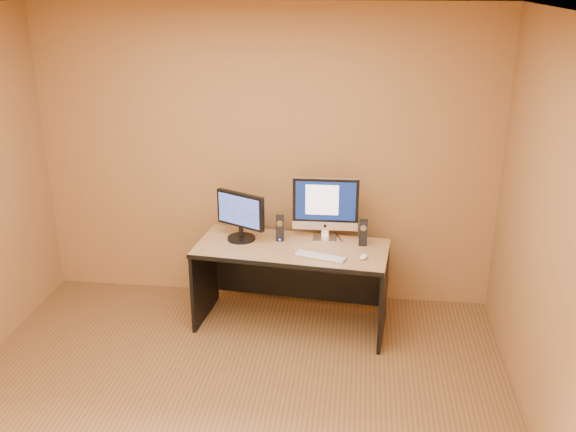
{
  "coord_description": "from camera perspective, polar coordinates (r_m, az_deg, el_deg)",
  "views": [
    {
      "loc": [
        0.82,
        -3.31,
        2.8
      ],
      "look_at": [
        0.28,
        1.34,
        1.02
      ],
      "focal_mm": 40.0,
      "sensor_mm": 36.0,
      "label": 1
    }
  ],
  "objects": [
    {
      "name": "ceiling",
      "position": [
        3.41,
        -7.59,
        17.28
      ],
      "size": [
        4.0,
        4.0,
        0.0
      ],
      "primitive_type": "plane",
      "color": "white",
      "rests_on": "walls"
    },
    {
      "name": "imac",
      "position": [
        5.28,
        3.34,
        0.67
      ],
      "size": [
        0.56,
        0.22,
        0.53
      ],
      "primitive_type": null,
      "rotation": [
        0.0,
        0.0,
        0.02
      ],
      "color": "silver",
      "rests_on": "desk"
    },
    {
      "name": "desk",
      "position": [
        5.36,
        0.31,
        -6.28
      ],
      "size": [
        1.61,
        0.83,
        0.72
      ],
      "primitive_type": null,
      "rotation": [
        0.0,
        0.0,
        -0.1
      ],
      "color": "tan",
      "rests_on": "ground"
    },
    {
      "name": "speaker_right",
      "position": [
        5.24,
        6.7,
        -1.47
      ],
      "size": [
        0.07,
        0.07,
        0.21
      ],
      "primitive_type": null,
      "rotation": [
        0.0,
        0.0,
        0.01
      ],
      "color": "black",
      "rests_on": "desk"
    },
    {
      "name": "speaker_left",
      "position": [
        5.3,
        -0.73,
        -1.08
      ],
      "size": [
        0.07,
        0.08,
        0.21
      ],
      "primitive_type": null,
      "rotation": [
        0.0,
        0.0,
        0.1
      ],
      "color": "black",
      "rests_on": "desk"
    },
    {
      "name": "second_monitor",
      "position": [
        5.29,
        -4.23,
        -0.04
      ],
      "size": [
        0.52,
        0.42,
        0.41
      ],
      "primitive_type": null,
      "rotation": [
        0.0,
        0.0,
        -0.48
      ],
      "color": "black",
      "rests_on": "desk"
    },
    {
      "name": "mouse",
      "position": [
        5.03,
        6.75,
        -3.6
      ],
      "size": [
        0.08,
        0.11,
        0.03
      ],
      "primitive_type": "ellipsoid",
      "rotation": [
        0.0,
        0.0,
        -0.29
      ],
      "color": "white",
      "rests_on": "desk"
    },
    {
      "name": "cable_b",
      "position": [
        5.47,
        2.74,
        -1.57
      ],
      "size": [
        0.07,
        0.17,
        0.01
      ],
      "primitive_type": "cylinder",
      "rotation": [
        1.57,
        0.0,
        -0.35
      ],
      "color": "black",
      "rests_on": "desk"
    },
    {
      "name": "walls",
      "position": [
        3.72,
        -6.65,
        -3.11
      ],
      "size": [
        4.0,
        4.0,
        2.6
      ],
      "primitive_type": null,
      "color": "olive",
      "rests_on": "ground"
    },
    {
      "name": "keyboard",
      "position": [
        5.02,
        2.85,
        -3.62
      ],
      "size": [
        0.43,
        0.23,
        0.02
      ],
      "primitive_type": "cube",
      "rotation": [
        0.0,
        0.0,
        -0.3
      ],
      "color": "silver",
      "rests_on": "desk"
    },
    {
      "name": "cable_a",
      "position": [
        5.42,
        4.51,
        -1.83
      ],
      "size": [
        0.08,
        0.2,
        0.01
      ],
      "primitive_type": "cylinder",
      "rotation": [
        1.57,
        0.0,
        0.33
      ],
      "color": "black",
      "rests_on": "desk"
    }
  ]
}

